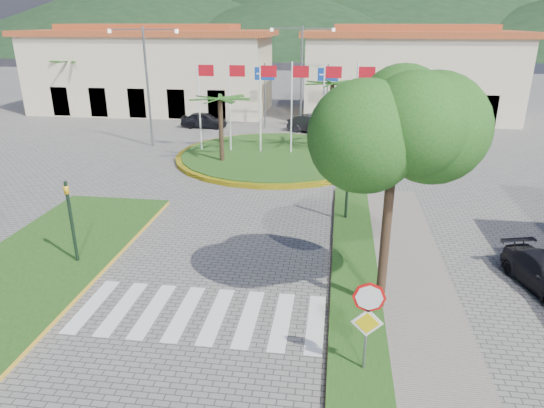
# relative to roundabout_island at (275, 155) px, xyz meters

# --- Properties ---
(sidewalk_right) EXTENTS (4.00, 28.00, 0.15)m
(sidewalk_right) POSITION_rel_roundabout_island_xyz_m (6.00, -20.00, -0.10)
(sidewalk_right) COLOR gray
(sidewalk_right) RESTS_ON ground
(verge_right) EXTENTS (1.60, 28.00, 0.18)m
(verge_right) POSITION_rel_roundabout_island_xyz_m (4.80, -20.00, -0.08)
(verge_right) COLOR #1F4513
(verge_right) RESTS_ON ground
(median_left) EXTENTS (5.00, 14.00, 0.18)m
(median_left) POSITION_rel_roundabout_island_xyz_m (-6.50, -16.00, -0.08)
(median_left) COLOR #1F4513
(median_left) RESTS_ON ground
(crosswalk) EXTENTS (8.00, 3.00, 0.01)m
(crosswalk) POSITION_rel_roundabout_island_xyz_m (-0.00, -18.00, -0.17)
(crosswalk) COLOR silver
(crosswalk) RESTS_ON ground
(roundabout_island) EXTENTS (12.70, 12.70, 6.00)m
(roundabout_island) POSITION_rel_roundabout_island_xyz_m (0.00, 0.00, 0.00)
(roundabout_island) COLOR yellow
(roundabout_island) RESTS_ON ground
(stop_sign) EXTENTS (0.80, 0.11, 2.65)m
(stop_sign) POSITION_rel_roundabout_island_xyz_m (4.90, -20.04, 1.62)
(stop_sign) COLOR slate
(stop_sign) RESTS_ON ground
(deciduous_tree) EXTENTS (3.60, 3.60, 6.80)m
(deciduous_tree) POSITION_rel_roundabout_island_xyz_m (5.50, -17.00, 5.00)
(deciduous_tree) COLOR black
(deciduous_tree) RESTS_ON ground
(traffic_light_left) EXTENTS (0.15, 0.18, 3.20)m
(traffic_light_left) POSITION_rel_roundabout_island_xyz_m (-5.20, -15.50, 1.77)
(traffic_light_left) COLOR black
(traffic_light_left) RESTS_ON ground
(traffic_light_right) EXTENTS (0.15, 0.18, 3.20)m
(traffic_light_right) POSITION_rel_roundabout_island_xyz_m (4.50, -10.00, 1.77)
(traffic_light_right) COLOR black
(traffic_light_right) RESTS_ON ground
(traffic_light_far) EXTENTS (0.18, 0.15, 3.20)m
(traffic_light_far) POSITION_rel_roundabout_island_xyz_m (8.00, 4.00, 1.77)
(traffic_light_far) COLOR black
(traffic_light_far) RESTS_ON ground
(direction_sign_west) EXTENTS (1.60, 0.14, 5.20)m
(direction_sign_west) POSITION_rel_roundabout_island_xyz_m (-2.00, 8.97, 3.36)
(direction_sign_west) COLOR slate
(direction_sign_west) RESTS_ON ground
(direction_sign_east) EXTENTS (1.60, 0.14, 5.20)m
(direction_sign_east) POSITION_rel_roundabout_island_xyz_m (3.00, 8.97, 3.36)
(direction_sign_east) COLOR slate
(direction_sign_east) RESTS_ON ground
(street_lamp_centre) EXTENTS (4.80, 0.16, 8.00)m
(street_lamp_centre) POSITION_rel_roundabout_island_xyz_m (1.00, 8.00, 4.32)
(street_lamp_centre) COLOR slate
(street_lamp_centre) RESTS_ON ground
(street_lamp_west) EXTENTS (4.80, 0.16, 8.00)m
(street_lamp_west) POSITION_rel_roundabout_island_xyz_m (-9.00, 2.00, 4.32)
(street_lamp_west) COLOR slate
(street_lamp_west) RESTS_ON ground
(building_left) EXTENTS (23.32, 9.54, 8.05)m
(building_left) POSITION_rel_roundabout_island_xyz_m (-14.00, 16.00, 3.73)
(building_left) COLOR beige
(building_left) RESTS_ON ground
(building_right) EXTENTS (19.08, 9.54, 8.05)m
(building_right) POSITION_rel_roundabout_island_xyz_m (10.00, 16.00, 3.73)
(building_right) COLOR beige
(building_right) RESTS_ON ground
(hill_far_west) EXTENTS (140.00, 140.00, 22.00)m
(hill_far_west) POSITION_rel_roundabout_island_xyz_m (-55.00, 118.00, 10.83)
(hill_far_west) COLOR black
(hill_far_west) RESTS_ON ground
(hill_near_back) EXTENTS (110.00, 110.00, 16.00)m
(hill_near_back) POSITION_rel_roundabout_island_xyz_m (-10.00, 108.00, 7.83)
(hill_near_back) COLOR black
(hill_near_back) RESTS_ON ground
(white_van) EXTENTS (4.14, 2.68, 1.06)m
(white_van) POSITION_rel_roundabout_island_xyz_m (-13.08, 12.68, 0.36)
(white_van) COLOR white
(white_van) RESTS_ON ground
(car_dark_a) EXTENTS (3.80, 1.60, 1.29)m
(car_dark_a) POSITION_rel_roundabout_island_xyz_m (-7.05, 8.64, 0.47)
(car_dark_a) COLOR black
(car_dark_a) RESTS_ON ground
(car_dark_b) EXTENTS (4.42, 2.75, 1.38)m
(car_dark_b) POSITION_rel_roundabout_island_xyz_m (2.11, 8.00, 0.51)
(car_dark_b) COLOR black
(car_dark_b) RESTS_ON ground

